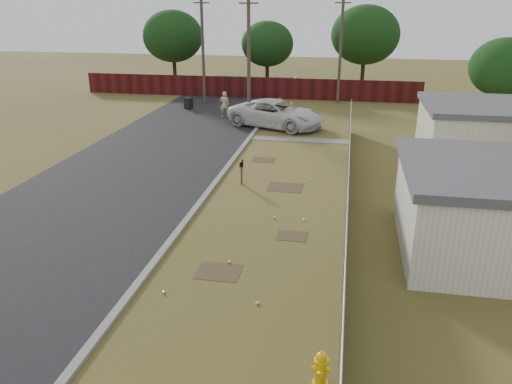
% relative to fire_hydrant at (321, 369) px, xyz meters
% --- Properties ---
extents(ground, '(120.00, 120.00, 0.00)m').
position_rel_fire_hydrant_xyz_m(ground, '(-2.69, 9.43, -0.43)').
color(ground, brown).
rests_on(ground, ground).
extents(street, '(15.10, 60.00, 0.12)m').
position_rel_fire_hydrant_xyz_m(street, '(-9.45, 17.48, -0.41)').
color(street, black).
rests_on(street, ground).
extents(chainlink_fence, '(0.10, 27.06, 2.02)m').
position_rel_fire_hydrant_xyz_m(chainlink_fence, '(0.43, 10.46, 0.37)').
color(chainlink_fence, gray).
rests_on(chainlink_fence, ground).
extents(privacy_fence, '(30.00, 0.12, 1.80)m').
position_rel_fire_hydrant_xyz_m(privacy_fence, '(-8.69, 34.43, 0.47)').
color(privacy_fence, '#4E1017').
rests_on(privacy_fence, ground).
extents(utility_poles, '(12.60, 8.24, 9.00)m').
position_rel_fire_hydrant_xyz_m(utility_poles, '(-6.36, 30.10, 4.27)').
color(utility_poles, brown).
rests_on(utility_poles, ground).
extents(houses, '(9.30, 17.24, 3.10)m').
position_rel_fire_hydrant_xyz_m(houses, '(7.01, 12.56, 1.13)').
color(houses, white).
rests_on(houses, ground).
extents(horizon_trees, '(33.32, 31.94, 7.78)m').
position_rel_fire_hydrant_xyz_m(horizon_trees, '(-1.85, 32.99, 4.20)').
color(horizon_trees, '#342217').
rests_on(horizon_trees, ground).
extents(fire_hydrant, '(0.41, 0.40, 0.92)m').
position_rel_fire_hydrant_xyz_m(fire_hydrant, '(0.00, 0.00, 0.00)').
color(fire_hydrant, yellow).
rests_on(fire_hydrant, ground).
extents(mailbox, '(0.25, 0.51, 1.16)m').
position_rel_fire_hydrant_xyz_m(mailbox, '(-4.47, 12.49, 0.49)').
color(mailbox, brown).
rests_on(mailbox, ground).
extents(pickup_truck, '(7.16, 5.14, 1.81)m').
position_rel_fire_hydrant_xyz_m(pickup_truck, '(-4.52, 24.05, 0.48)').
color(pickup_truck, silver).
rests_on(pickup_truck, ground).
extents(pedestrian, '(0.75, 0.56, 1.88)m').
position_rel_fire_hydrant_xyz_m(pedestrian, '(-8.70, 26.36, 0.51)').
color(pedestrian, '#C5BB91').
rests_on(pedestrian, ground).
extents(trash_bin, '(0.74, 0.80, 0.89)m').
position_rel_fire_hydrant_xyz_m(trash_bin, '(-12.27, 28.80, 0.03)').
color(trash_bin, black).
rests_on(trash_bin, ground).
extents(scattered_litter, '(3.65, 10.86, 0.07)m').
position_rel_fire_hydrant_xyz_m(scattered_litter, '(-2.48, 7.03, -0.39)').
color(scattered_litter, silver).
rests_on(scattered_litter, ground).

